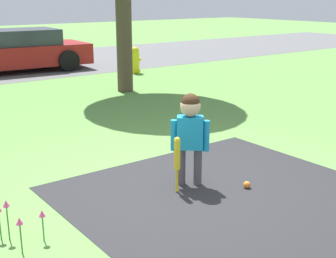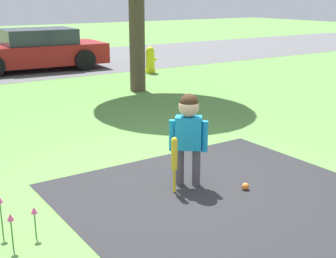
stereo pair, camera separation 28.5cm
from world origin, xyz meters
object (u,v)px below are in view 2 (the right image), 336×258
object	(u,v)px
child	(189,127)
sports_ball	(245,186)
parked_car	(34,50)
fire_hydrant	(150,60)
baseball_bat	(174,157)

from	to	relation	value
child	sports_ball	world-z (taller)	child
sports_ball	parked_car	distance (m)	9.79
fire_hydrant	child	bearing A→B (deg)	-118.74
fire_hydrant	baseball_bat	bearing A→B (deg)	-119.97
baseball_bat	sports_ball	xyz separation A→B (m)	(0.68, -0.38, -0.36)
sports_ball	parked_car	size ratio (longest dim) A/B	0.02
baseball_bat	fire_hydrant	size ratio (longest dim) A/B	0.86
sports_ball	fire_hydrant	world-z (taller)	fire_hydrant
baseball_bat	parked_car	xyz separation A→B (m)	(1.61, 9.35, 0.15)
child	baseball_bat	xyz separation A→B (m)	(-0.25, -0.09, -0.27)
parked_car	baseball_bat	bearing A→B (deg)	84.04
parked_car	sports_ball	bearing A→B (deg)	88.36
child	baseball_bat	world-z (taller)	child
fire_hydrant	parked_car	distance (m)	3.38
child	parked_car	distance (m)	9.37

